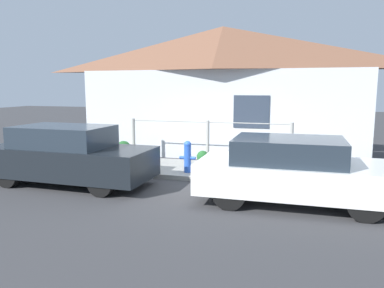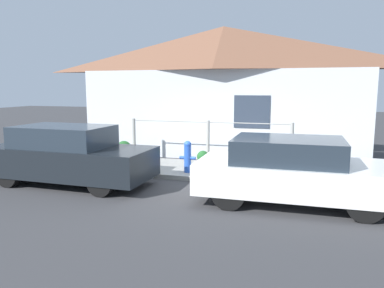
% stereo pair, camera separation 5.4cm
% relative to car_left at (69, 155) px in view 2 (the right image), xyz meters
% --- Properties ---
extents(ground_plane, '(60.00, 60.00, 0.00)m').
position_rel_car_left_xyz_m(ground_plane, '(2.69, 1.09, -0.71)').
color(ground_plane, '#38383A').
extents(sidewalk, '(24.00, 2.08, 0.12)m').
position_rel_car_left_xyz_m(sidewalk, '(2.69, 2.13, -0.64)').
color(sidewalk, gray).
rests_on(sidewalk, ground_plane).
extents(house, '(9.65, 2.23, 4.33)m').
position_rel_car_left_xyz_m(house, '(2.69, 4.90, 2.69)').
color(house, silver).
rests_on(house, ground_plane).
extents(fence, '(4.90, 0.10, 1.24)m').
position_rel_car_left_xyz_m(fence, '(2.69, 3.02, 0.09)').
color(fence, '#999993').
rests_on(fence, sidewalk).
extents(car_left, '(4.04, 1.69, 1.42)m').
position_rel_car_left_xyz_m(car_left, '(0.00, 0.00, 0.00)').
color(car_left, black).
rests_on(car_left, ground_plane).
extents(car_right, '(3.90, 1.80, 1.33)m').
position_rel_car_left_xyz_m(car_right, '(5.23, -0.00, -0.03)').
color(car_right, white).
rests_on(car_right, ground_plane).
extents(fire_hydrant, '(0.43, 0.19, 0.83)m').
position_rel_car_left_xyz_m(fire_hydrant, '(2.52, 1.54, -0.15)').
color(fire_hydrant, blue).
rests_on(fire_hydrant, sidewalk).
extents(potted_plant_near_hydrant, '(0.34, 0.34, 0.45)m').
position_rel_car_left_xyz_m(potted_plant_near_hydrant, '(2.71, 2.36, -0.35)').
color(potted_plant_near_hydrant, brown).
rests_on(potted_plant_near_hydrant, sidewalk).
extents(potted_plant_by_fence, '(0.45, 0.45, 0.60)m').
position_rel_car_left_xyz_m(potted_plant_by_fence, '(0.19, 2.49, -0.25)').
color(potted_plant_by_fence, brown).
rests_on(potted_plant_by_fence, sidewalk).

